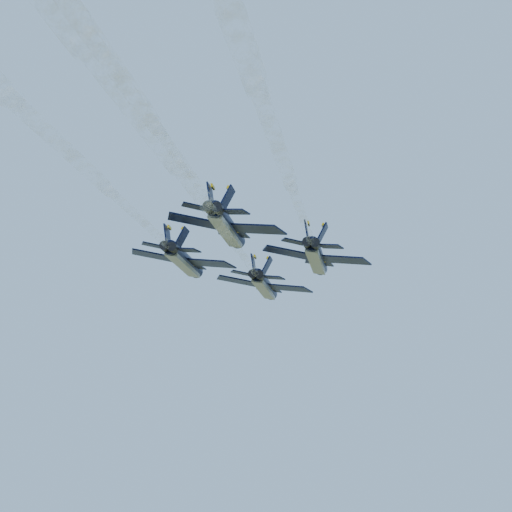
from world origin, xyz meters
The scene contains 4 objects.
jet_lead centered at (-0.56, 8.76, 107.88)m, with size 12.71×17.52×4.46m.
jet_left centered at (-3.05, -6.20, 107.88)m, with size 12.71×17.52×4.46m.
jet_right centered at (11.61, 1.84, 107.88)m, with size 12.71×17.52×4.46m.
jet_slot centered at (8.55, -13.19, 107.88)m, with size 12.71×17.52×4.46m.
Camera 1 is at (56.40, -80.15, 77.01)m, focal length 55.00 mm.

